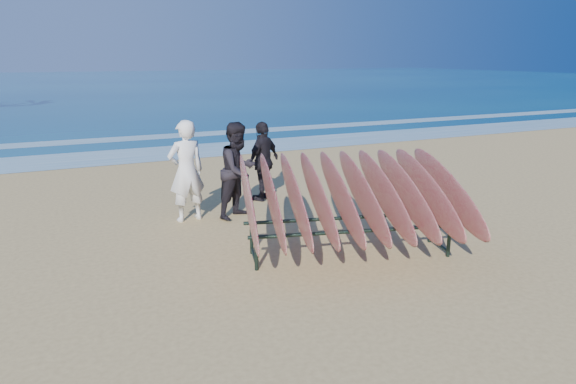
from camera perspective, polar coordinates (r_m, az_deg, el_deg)
name	(u,v)px	position (r m, az deg, el deg)	size (l,w,h in m)	color
ground	(311,268)	(7.57, 2.53, -8.40)	(120.00, 120.00, 0.00)	tan
ocean	(82,84)	(61.34, -21.88, 11.10)	(160.00, 160.00, 0.00)	navy
foam_near	(168,153)	(16.76, -13.17, 4.27)	(160.00, 160.00, 0.00)	white
foam_far	(149,137)	(20.16, -15.19, 5.89)	(160.00, 160.00, 0.00)	white
surfboard_rack	(351,195)	(7.77, 7.01, -0.32)	(3.76, 3.46, 1.62)	black
person_white	(186,171)	(9.60, -11.23, 2.29)	(0.69, 0.45, 1.88)	white
person_dark_a	(239,170)	(9.68, -5.50, 2.42)	(0.88, 0.69, 1.82)	black
person_dark_b	(263,161)	(10.85, -2.75, 3.44)	(0.98, 0.41, 1.68)	black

